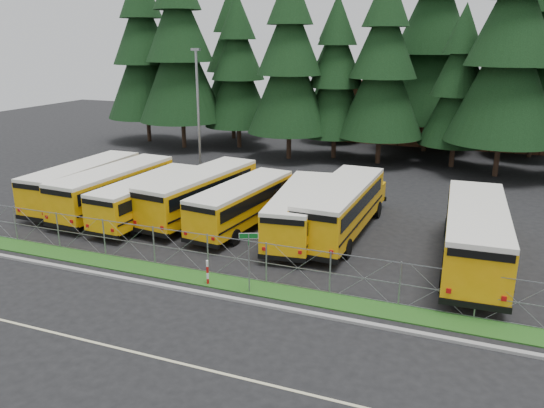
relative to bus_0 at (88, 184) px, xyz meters
The scene contains 29 objects.
ground 15.12m from the bus_0, 23.52° to the right, with size 120.00×120.00×0.00m, color black.
curb 16.59m from the bus_0, 33.42° to the right, with size 50.00×0.25×0.12m, color gray.
grass_verge 15.87m from the bus_0, 29.18° to the right, with size 50.00×1.40×0.06m, color #174413.
road_lane_line 19.71m from the bus_0, 45.43° to the right, with size 50.00×0.12×0.01m, color beige.
chainlink_fence 15.48m from the bus_0, 26.92° to the right, with size 44.00×0.10×2.00m, color gray, non-canonical shape.
brick_building 39.37m from the bus_0, 59.78° to the left, with size 22.00×10.00×6.00m, color brown.
bus_0 is the anchor object (origin of this frame).
bus_1 2.86m from the bus_0, ahead, with size 2.62×11.10×2.91m, color #D99406, non-canonical shape.
bus_2 5.86m from the bus_0, 10.18° to the right, with size 2.41×10.21×2.68m, color #D99406, non-canonical shape.
bus_3 8.53m from the bus_0, ahead, with size 2.65×11.23×2.94m, color #D99406, non-canonical shape.
bus_4 11.71m from the bus_0, ahead, with size 2.42×10.25×2.69m, color #D99406, non-canonical shape.
bus_5 15.32m from the bus_0, ahead, with size 2.49×10.54×2.76m, color #D99406, non-canonical shape.
bus_6 17.47m from the bus_0, ahead, with size 2.73×11.58×3.04m, color #D99406, non-canonical shape.
bus_east 24.61m from the bus_0, ahead, with size 2.84×12.02×3.15m, color #D99406, non-canonical shape.
street_sign 17.49m from the bus_0, 27.87° to the right, with size 0.78×0.52×2.81m.
striped_bollard 15.67m from the bus_0, 31.35° to the right, with size 0.11×0.11×1.20m, color #B20C0C.
light_standard 10.72m from the bus_0, 69.16° to the left, with size 0.70×0.35×10.14m.
conifer_0 25.01m from the bus_0, 114.06° to the left, with size 8.29×8.29×18.34m, color black, non-canonical shape.
conifer_1 21.98m from the bus_0, 102.02° to the left, with size 8.69×8.69×19.23m, color black, non-canonical shape.
conifer_2 23.01m from the bus_0, 87.23° to the left, with size 6.93×6.93×15.32m, color black, non-canonical shape.
conifer_3 21.56m from the bus_0, 67.66° to the left, with size 7.73×7.73×17.09m, color black, non-canonical shape.
conifer_4 24.40m from the bus_0, 60.64° to the left, with size 6.61×6.61×14.63m, color black, non-canonical shape.
conifer_5 26.43m from the bus_0, 51.28° to the left, with size 7.58×7.58×16.75m, color black, non-canonical shape.
conifer_6 31.00m from the bus_0, 43.06° to the left, with size 6.20×6.20×13.71m, color black, non-canonical shape.
conifer_7 32.91m from the bus_0, 35.64° to the left, with size 8.82×8.82×19.50m, color black, non-canonical shape.
conifer_10 27.68m from the bus_0, 93.76° to the left, with size 7.41×7.41×16.39m, color black, non-canonical shape.
conifer_11 31.24m from the bus_0, 72.32° to the left, with size 6.93×6.93×15.32m, color black, non-canonical shape.
conifer_12 34.47m from the bus_0, 54.60° to the left, with size 9.46×9.46×20.91m, color black, non-canonical shape.
conifer_13 40.93m from the bus_0, 43.76° to the left, with size 8.39×8.39×18.55m, color black, non-canonical shape.
Camera 1 is at (10.31, -21.67, 10.72)m, focal length 35.00 mm.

